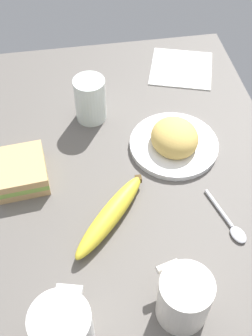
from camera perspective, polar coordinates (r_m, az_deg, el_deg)
name	(u,v)px	position (r cm, az deg, el deg)	size (l,w,h in cm)	color
tabletop	(126,181)	(83.15, 0.00, -1.76)	(90.00, 64.00, 2.00)	#5B5651
plate_of_food	(174,140)	(86.83, 6.50, 3.71)	(18.15, 18.15, 6.21)	white
coffee_mug_black	(63,329)	(64.03, -8.53, -20.63)	(11.14, 8.69, 8.91)	white
coffee_mug_milky	(184,298)	(65.28, 7.79, -16.93)	(10.19, 7.91, 9.42)	silver
sandwich_main	(21,171)	(82.99, -13.92, -0.43)	(11.28, 10.33, 4.40)	tan
glass_of_milk	(90,101)	(91.33, -4.81, 8.90)	(6.65, 6.65, 9.93)	silver
banana	(110,215)	(75.20, -2.12, -6.35)	(17.60, 16.10, 3.60)	yellow
spoon	(231,224)	(78.06, 13.87, -7.35)	(12.36, 4.84, 0.80)	silver
paper_napkin	(181,68)	(107.76, 7.44, 13.14)	(14.68, 14.68, 0.30)	white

